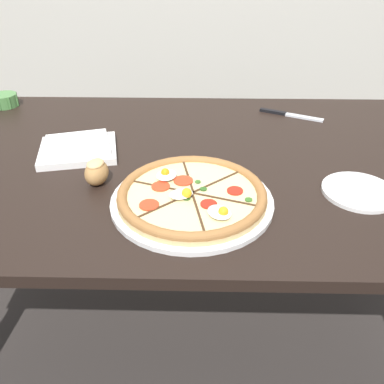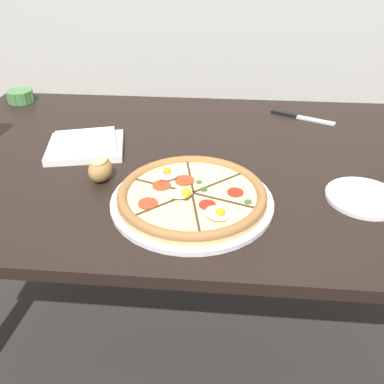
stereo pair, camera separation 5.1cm
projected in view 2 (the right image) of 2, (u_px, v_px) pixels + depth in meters
name	position (u px, v px, depth m)	size (l,w,h in m)	color
ground_plane	(194.00, 327.00, 1.53)	(12.00, 12.00, 0.00)	#2D2826
dining_table	(195.00, 181.00, 1.18)	(1.56, 0.95, 0.72)	black
pizza	(192.00, 196.00, 0.94)	(0.38, 0.38, 0.05)	white
ramekin_bowl	(20.00, 96.00, 1.49)	(0.10, 0.10, 0.04)	#4C8442
napkin_folded	(85.00, 145.00, 1.16)	(0.24, 0.22, 0.04)	white
bread_piece_near	(100.00, 169.00, 1.01)	(0.07, 0.08, 0.07)	#B27F47
knife_main	(301.00, 117.00, 1.37)	(0.21, 0.11, 0.01)	silver
side_saucer	(364.00, 198.00, 0.96)	(0.18, 0.18, 0.01)	white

